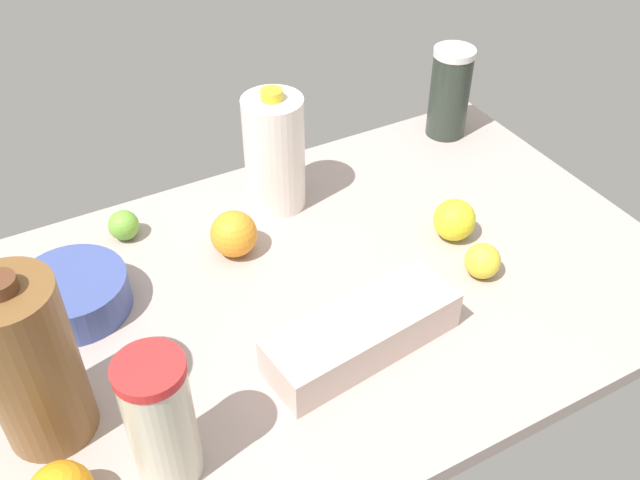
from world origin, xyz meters
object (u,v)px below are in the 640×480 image
(shaker_bottle, at_px, (450,92))
(orange_far_back, at_px, (234,234))
(egg_carton, at_px, (363,334))
(lime_beside_bowl, at_px, (124,225))
(mixing_bowl, at_px, (74,294))
(chocolate_milk_jug, at_px, (30,364))
(lemon_near_front, at_px, (482,261))
(tumbler_cup, at_px, (161,420))
(lemon_by_jug, at_px, (456,221))
(milk_jug, at_px, (275,153))

(shaker_bottle, height_order, orange_far_back, shaker_bottle)
(egg_carton, bearing_deg, lime_beside_bowl, -68.02)
(mixing_bowl, bearing_deg, lime_beside_bowl, -131.13)
(chocolate_milk_jug, relative_size, orange_far_back, 3.37)
(lime_beside_bowl, distance_m, lemon_near_front, 0.63)
(shaker_bottle, distance_m, lime_beside_bowl, 0.72)
(lime_beside_bowl, bearing_deg, lemon_near_front, 142.44)
(chocolate_milk_jug, bearing_deg, orange_far_back, -149.13)
(tumbler_cup, distance_m, lemon_by_jug, 0.64)
(egg_carton, height_order, mixing_bowl, egg_carton)
(egg_carton, bearing_deg, tumbler_cup, 3.00)
(tumbler_cup, distance_m, chocolate_milk_jug, 0.18)
(tumbler_cup, xyz_separation_m, orange_far_back, (-0.24, -0.35, -0.06))
(milk_jug, xyz_separation_m, egg_carton, (0.05, 0.39, -0.08))
(milk_jug, bearing_deg, lime_beside_bowl, -7.04)
(tumbler_cup, bearing_deg, shaker_bottle, -147.95)
(tumbler_cup, relative_size, shaker_bottle, 1.04)
(lemon_by_jug, bearing_deg, lemon_near_front, 79.30)
(tumbler_cup, height_order, milk_jug, milk_jug)
(egg_carton, height_order, lime_beside_bowl, egg_carton)
(mixing_bowl, distance_m, chocolate_milk_jug, 0.25)
(milk_jug, height_order, orange_far_back, milk_jug)
(shaker_bottle, bearing_deg, chocolate_milk_jug, 21.58)
(tumbler_cup, relative_size, orange_far_back, 2.49)
(tumbler_cup, relative_size, mixing_bowl, 1.17)
(lemon_by_jug, distance_m, orange_far_back, 0.39)
(mixing_bowl, distance_m, lime_beside_bowl, 0.18)
(lime_beside_bowl, bearing_deg, lemon_by_jug, 151.29)
(tumbler_cup, distance_m, orange_far_back, 0.43)
(mixing_bowl, bearing_deg, orange_far_back, -178.70)
(orange_far_back, bearing_deg, egg_carton, 104.83)
(mixing_bowl, distance_m, lemon_near_front, 0.67)
(chocolate_milk_jug, xyz_separation_m, lemon_near_front, (-0.70, 0.04, -0.10))
(milk_jug, distance_m, lemon_by_jug, 0.35)
(milk_jug, distance_m, chocolate_milk_jug, 0.58)
(milk_jug, bearing_deg, lemon_near_front, 121.57)
(milk_jug, relative_size, mixing_bowl, 1.38)
(egg_carton, xyz_separation_m, shaker_bottle, (-0.48, -0.45, 0.06))
(milk_jug, height_order, shaker_bottle, milk_jug)
(milk_jug, bearing_deg, mixing_bowl, 14.22)
(tumbler_cup, height_order, lemon_by_jug, tumbler_cup)
(milk_jug, xyz_separation_m, lemon_by_jug, (-0.23, 0.25, -0.07))
(orange_far_back, bearing_deg, lime_beside_bowl, -39.91)
(mixing_bowl, relative_size, orange_far_back, 2.12)
(lime_beside_bowl, height_order, lemon_near_front, lemon_near_front)
(milk_jug, relative_size, chocolate_milk_jug, 0.87)
(milk_jug, relative_size, lemon_by_jug, 3.16)
(lime_beside_bowl, bearing_deg, shaker_bottle, -178.66)
(egg_carton, xyz_separation_m, chocolate_milk_jug, (0.44, -0.08, 0.10))
(tumbler_cup, height_order, chocolate_milk_jug, chocolate_milk_jug)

